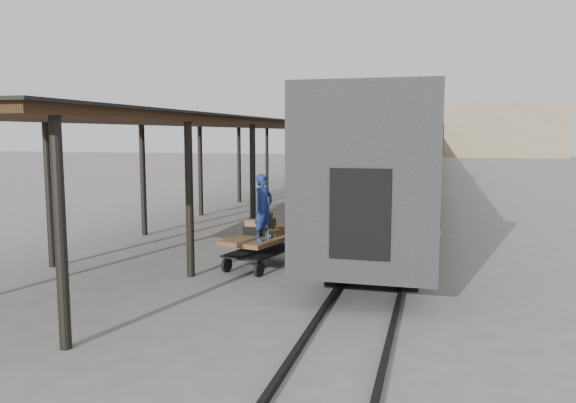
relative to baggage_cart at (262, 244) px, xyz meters
The scene contains 11 objects.
ground 0.87m from the baggage_cart, 99.97° to the left, with size 160.00×160.00×0.00m, color slate.
train 34.56m from the baggage_cart, 84.86° to the left, with size 3.45×76.01×4.01m.
canopy 25.04m from the baggage_cart, 98.11° to the left, with size 4.90×64.30×4.15m.
rails 34.71m from the baggage_cart, 84.88° to the left, with size 1.54×150.00×0.12m.
building_far 79.86m from the baggage_cart, 79.97° to the left, with size 18.00×10.00×8.00m, color tan.
building_left 83.22m from the baggage_cart, 96.97° to the left, with size 12.00×8.00×6.00m, color tan.
baggage_cart is the anchor object (origin of this frame).
suitcase_stack 0.56m from the baggage_cart, 91.71° to the left, with size 1.33×1.04×0.56m.
luggage_tug 15.57m from the baggage_cart, 95.07° to the left, with size 1.27×1.77×1.43m.
porter 1.28m from the baggage_cart, 68.96° to the right, with size 0.63×0.41×1.73m, color navy.
pedestrian 17.12m from the baggage_cart, 100.19° to the left, with size 1.11×0.46×1.89m, color black.
Camera 1 is at (4.63, -14.84, 3.63)m, focal length 35.00 mm.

